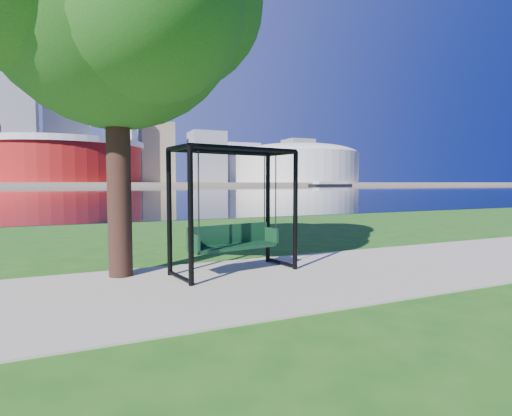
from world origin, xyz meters
TOP-DOWN VIEW (x-y plane):
  - ground at (0.00, 0.00)m, footprint 900.00×900.00m
  - path at (0.00, -0.50)m, footprint 120.00×4.00m
  - river at (0.00, 102.00)m, footprint 900.00×180.00m
  - far_bank at (0.00, 306.00)m, footprint 900.00×228.00m
  - stadium at (-10.00, 235.00)m, footprint 83.00×83.00m
  - arena at (135.00, 235.00)m, footprint 84.00×84.00m
  - skyline at (-4.27, 319.39)m, footprint 392.00×66.00m
  - swing at (-0.61, 0.36)m, footprint 2.63×1.50m
  - barge at (127.32, 182.69)m, footprint 27.32×10.25m

SIDE VIEW (x-z plane):
  - ground at x=0.00m, z-range 0.00..0.00m
  - river at x=0.00m, z-range 0.00..0.02m
  - path at x=0.00m, z-range 0.00..0.03m
  - far_bank at x=0.00m, z-range 0.00..2.00m
  - barge at x=127.32m, z-range -0.12..2.54m
  - swing at x=-0.61m, z-range -0.04..2.49m
  - stadium at x=-10.00m, z-range -1.77..30.23m
  - arena at x=135.00m, z-range 2.59..29.15m
  - skyline at x=-4.27m, z-range -12.36..84.14m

